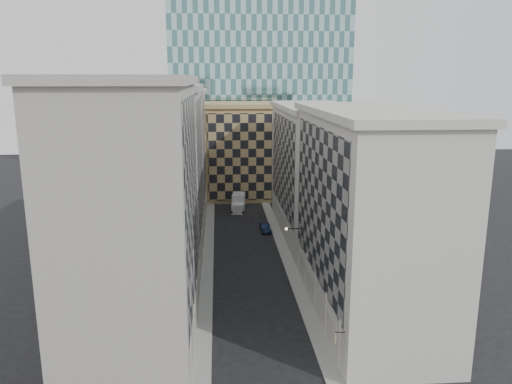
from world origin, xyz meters
TOP-DOWN VIEW (x-y plane):
  - sidewalk_west at (-5.25, 30.00)m, footprint 1.50×100.00m
  - sidewalk_east at (5.25, 30.00)m, footprint 1.50×100.00m
  - bldg_left_a at (-10.88, 11.00)m, footprint 10.80×22.80m
  - bldg_left_b at (-10.88, 33.00)m, footprint 10.80×22.80m
  - bldg_left_c at (-10.88, 55.00)m, footprint 10.80×22.80m
  - bldg_right_a at (10.88, 15.00)m, footprint 10.80×26.80m
  - bldg_right_b at (10.89, 42.00)m, footprint 10.80×28.80m
  - tan_block at (2.00, 67.90)m, footprint 16.80×14.80m
  - church_tower at (0.00, 82.00)m, footprint 7.20×7.20m
  - flagpoles_left at (-5.90, 6.00)m, footprint 0.10×6.33m
  - bracket_lamp at (4.38, 24.00)m, footprint 1.98×0.36m
  - box_truck at (-0.14, 55.95)m, footprint 2.81×5.67m
  - dark_car at (3.50, 42.84)m, footprint 1.59×3.92m
  - shop_sign at (5.22, 3.00)m, footprint 0.86×0.70m

SIDE VIEW (x-z plane):
  - sidewalk_west at x=-5.25m, z-range 0.00..0.15m
  - sidewalk_east at x=5.25m, z-range 0.00..0.15m
  - dark_car at x=3.50m, z-range 0.00..1.26m
  - box_truck at x=-0.14m, z-range -0.19..2.80m
  - shop_sign at x=5.22m, z-range 3.45..4.23m
  - bracket_lamp at x=4.38m, z-range 6.02..6.38m
  - flagpoles_left at x=-5.90m, z-range 6.83..9.17m
  - tan_block at x=2.00m, z-range 0.04..18.84m
  - bldg_right_b at x=10.89m, z-range 0.00..19.70m
  - bldg_right_a at x=10.88m, z-range -0.03..20.67m
  - bldg_left_c at x=-10.88m, z-range -0.02..21.68m
  - bldg_left_b at x=-10.88m, z-range -0.03..22.67m
  - bldg_left_a at x=-10.88m, z-range -0.03..23.67m
  - church_tower at x=0.00m, z-range 1.20..52.70m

